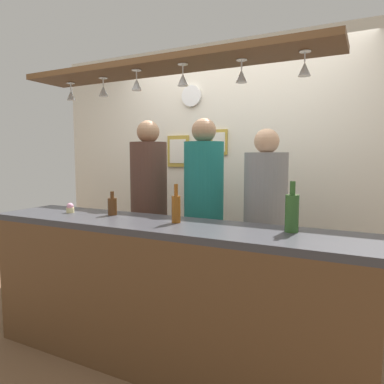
# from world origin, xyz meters

# --- Properties ---
(ground_plane) EXTENTS (8.00, 8.00, 0.00)m
(ground_plane) POSITION_xyz_m (0.00, 0.00, 0.00)
(ground_plane) COLOR brown
(back_wall) EXTENTS (4.40, 0.06, 2.60)m
(back_wall) POSITION_xyz_m (0.00, 1.10, 1.30)
(back_wall) COLOR silver
(back_wall) RESTS_ON ground_plane
(bar_counter) EXTENTS (2.70, 0.55, 1.00)m
(bar_counter) POSITION_xyz_m (0.00, -0.50, 0.68)
(bar_counter) COLOR #38383D
(bar_counter) RESTS_ON ground_plane
(overhead_glass_rack) EXTENTS (2.20, 0.36, 0.04)m
(overhead_glass_rack) POSITION_xyz_m (0.00, -0.30, 2.04)
(overhead_glass_rack) COLOR brown
(hanging_wineglass_far_left) EXTENTS (0.07, 0.07, 0.13)m
(hanging_wineglass_far_left) POSITION_xyz_m (-0.89, -0.25, 1.93)
(hanging_wineglass_far_left) COLOR silver
(hanging_wineglass_far_left) RESTS_ON overhead_glass_rack
(hanging_wineglass_left) EXTENTS (0.07, 0.07, 0.13)m
(hanging_wineglass_left) POSITION_xyz_m (-0.54, -0.27, 1.93)
(hanging_wineglass_left) COLOR silver
(hanging_wineglass_left) RESTS_ON overhead_glass_rack
(hanging_wineglass_center_left) EXTENTS (0.07, 0.07, 0.13)m
(hanging_wineglass_center_left) POSITION_xyz_m (-0.18, -0.36, 1.93)
(hanging_wineglass_center_left) COLOR silver
(hanging_wineglass_center_left) RESTS_ON overhead_glass_rack
(hanging_wineglass_center) EXTENTS (0.07, 0.07, 0.13)m
(hanging_wineglass_center) POSITION_xyz_m (0.17, -0.35, 1.93)
(hanging_wineglass_center) COLOR silver
(hanging_wineglass_center) RESTS_ON overhead_glass_rack
(hanging_wineglass_center_right) EXTENTS (0.07, 0.07, 0.13)m
(hanging_wineglass_center_right) POSITION_xyz_m (0.52, -0.28, 1.93)
(hanging_wineglass_center_right) COLOR silver
(hanging_wineglass_center_right) RESTS_ON overhead_glass_rack
(hanging_wineglass_right) EXTENTS (0.07, 0.07, 0.13)m
(hanging_wineglass_right) POSITION_xyz_m (0.89, -0.29, 1.93)
(hanging_wineglass_right) COLOR silver
(hanging_wineglass_right) RESTS_ON overhead_glass_rack
(person_left_brown_shirt) EXTENTS (0.34, 0.34, 1.77)m
(person_left_brown_shirt) POSITION_xyz_m (-0.60, 0.39, 1.07)
(person_left_brown_shirt) COLOR #2D334C
(person_left_brown_shirt) RESTS_ON ground_plane
(person_middle_teal_shirt) EXTENTS (0.34, 0.34, 1.76)m
(person_middle_teal_shirt) POSITION_xyz_m (-0.04, 0.39, 1.07)
(person_middle_teal_shirt) COLOR #2D334C
(person_middle_teal_shirt) RESTS_ON ground_plane
(person_right_grey_shirt) EXTENTS (0.34, 0.34, 1.66)m
(person_right_grey_shirt) POSITION_xyz_m (0.50, 0.39, 1.00)
(person_right_grey_shirt) COLOR #2D334C
(person_right_grey_shirt) RESTS_ON ground_plane
(bottle_beer_amber_tall) EXTENTS (0.06, 0.06, 0.26)m
(bottle_beer_amber_tall) POSITION_xyz_m (0.09, -0.31, 1.10)
(bottle_beer_amber_tall) COLOR brown
(bottle_beer_amber_tall) RESTS_ON bar_counter
(bottle_champagne_green) EXTENTS (0.08, 0.08, 0.30)m
(bottle_champagne_green) POSITION_xyz_m (0.84, -0.25, 1.12)
(bottle_champagne_green) COLOR #2D5623
(bottle_champagne_green) RESTS_ON bar_counter
(bottle_beer_brown_stubby) EXTENTS (0.07, 0.07, 0.18)m
(bottle_beer_brown_stubby) POSITION_xyz_m (-0.49, -0.26, 1.07)
(bottle_beer_brown_stubby) COLOR #512D14
(bottle_beer_brown_stubby) RESTS_ON bar_counter
(cupcake) EXTENTS (0.06, 0.06, 0.08)m
(cupcake) POSITION_xyz_m (-0.86, -0.32, 1.04)
(cupcake) COLOR beige
(cupcake) RESTS_ON bar_counter
(picture_frame_caricature) EXTENTS (0.26, 0.02, 0.34)m
(picture_frame_caricature) POSITION_xyz_m (-0.66, 1.06, 1.50)
(picture_frame_caricature) COLOR #B29338
(picture_frame_caricature) RESTS_ON back_wall
(picture_frame_crest) EXTENTS (0.18, 0.02, 0.26)m
(picture_frame_crest) POSITION_xyz_m (-0.17, 1.06, 1.59)
(picture_frame_crest) COLOR #B29338
(picture_frame_crest) RESTS_ON back_wall
(wall_clock) EXTENTS (0.22, 0.03, 0.22)m
(wall_clock) POSITION_xyz_m (-0.49, 1.05, 2.08)
(wall_clock) COLOR white
(wall_clock) RESTS_ON back_wall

